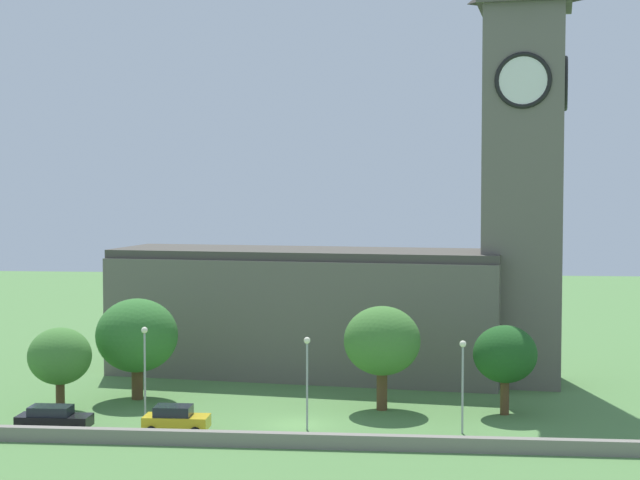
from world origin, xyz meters
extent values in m
plane|color=#517F42|center=(0.00, 15.00, 0.00)|extent=(200.00, 200.00, 0.00)
cube|color=#666056|center=(-1.39, 18.43, 4.95)|extent=(33.81, 14.42, 9.90)
cube|color=#47433C|center=(-1.39, 18.43, 10.25)|extent=(33.70, 13.62, 0.70)
cube|color=#666056|center=(16.37, 15.99, 15.04)|extent=(7.04, 7.04, 30.09)
cube|color=#4F4B43|center=(16.37, 15.99, 30.34)|extent=(8.17, 8.17, 0.50)
cylinder|color=white|center=(15.94, 12.83, 24.07)|extent=(3.98, 0.66, 4.00)
torus|color=black|center=(15.94, 12.83, 24.07)|extent=(4.37, 0.95, 4.36)
cylinder|color=white|center=(19.53, 15.56, 24.07)|extent=(0.66, 3.98, 4.00)
torus|color=black|center=(19.53, 15.56, 24.07)|extent=(0.95, 4.37, 4.36)
cube|color=gray|center=(0.00, -5.94, 0.46)|extent=(49.36, 0.70, 0.91)
cube|color=black|center=(-15.62, -3.23, 0.67)|extent=(4.79, 1.86, 0.75)
cube|color=#1E232B|center=(-15.86, -3.24, 1.34)|extent=(2.69, 1.63, 0.59)
cylinder|color=black|center=(-14.01, -2.31, 0.30)|extent=(0.60, 0.33, 0.60)
cylinder|color=black|center=(-13.99, -4.13, 0.30)|extent=(0.60, 0.33, 0.60)
cylinder|color=black|center=(-17.25, -2.33, 0.30)|extent=(0.60, 0.33, 0.60)
cylinder|color=black|center=(-17.24, -4.16, 0.30)|extent=(0.60, 0.33, 0.60)
cube|color=gold|center=(-7.55, -3.02, 0.73)|extent=(4.21, 1.87, 0.81)
cube|color=#1E232B|center=(-7.76, -3.02, 1.46)|extent=(2.36, 1.64, 0.64)
cylinder|color=black|center=(-6.13, -2.09, 0.32)|extent=(0.65, 0.34, 0.65)
cylinder|color=black|center=(-6.12, -3.93, 0.32)|extent=(0.65, 0.34, 0.65)
cylinder|color=black|center=(-8.98, -2.10, 0.32)|extent=(0.65, 0.34, 0.65)
cylinder|color=black|center=(-8.97, -3.95, 0.32)|extent=(0.65, 0.34, 0.65)
cylinder|color=#9EA0A5|center=(-10.43, -0.06, 3.01)|extent=(0.14, 0.14, 6.01)
sphere|color=#F4EFCC|center=(-10.43, -0.06, 6.23)|extent=(0.44, 0.44, 0.44)
cylinder|color=#9EA0A5|center=(0.77, -1.39, 2.84)|extent=(0.14, 0.14, 5.69)
sphere|color=#F4EFCC|center=(0.77, -1.39, 5.91)|extent=(0.44, 0.44, 0.44)
cylinder|color=#9EA0A5|center=(10.85, -1.37, 2.80)|extent=(0.14, 0.14, 5.61)
sphere|color=#F4EFCC|center=(10.85, -1.37, 5.83)|extent=(0.44, 0.44, 0.44)
cylinder|color=brown|center=(5.45, 4.98, 1.46)|extent=(0.77, 0.77, 2.93)
ellipsoid|color=#427A33|center=(5.45, 4.98, 4.97)|extent=(5.47, 5.47, 4.92)
cylinder|color=brown|center=(-12.93, 6.86, 1.26)|extent=(0.86, 0.86, 2.52)
ellipsoid|color=#33702D|center=(-12.93, 6.86, 4.81)|extent=(6.11, 6.11, 5.50)
cylinder|color=brown|center=(-17.28, 2.44, 1.12)|extent=(0.63, 0.63, 2.25)
ellipsoid|color=#427A33|center=(-17.28, 2.44, 3.93)|extent=(4.49, 4.49, 4.04)
cylinder|color=brown|center=(14.04, 4.33, 1.30)|extent=(0.62, 0.62, 2.59)
ellipsoid|color=#1E511E|center=(14.04, 4.33, 4.26)|extent=(4.46, 4.46, 4.01)
camera|label=1|loc=(7.85, -66.22, 16.00)|focal=56.60mm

